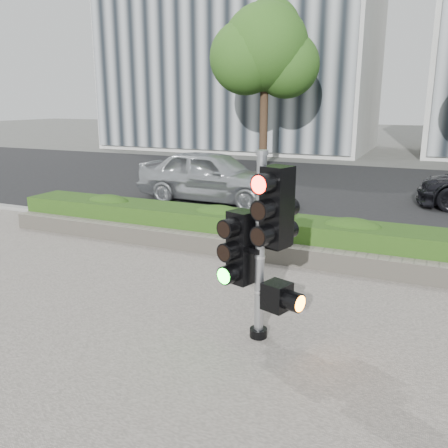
% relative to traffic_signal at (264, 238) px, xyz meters
% --- Properties ---
extents(ground, '(120.00, 120.00, 0.00)m').
position_rel_traffic_signal_xyz_m(ground, '(-1.00, 0.93, -1.32)').
color(ground, '#51514C').
rests_on(ground, ground).
extents(sidewalk, '(16.00, 11.00, 0.03)m').
position_rel_traffic_signal_xyz_m(sidewalk, '(-1.00, -1.57, -1.31)').
color(sidewalk, '#9E9389').
rests_on(sidewalk, ground).
extents(road, '(60.00, 13.00, 0.02)m').
position_rel_traffic_signal_xyz_m(road, '(-1.00, 10.93, -1.31)').
color(road, black).
rests_on(road, ground).
extents(curb, '(60.00, 0.25, 0.12)m').
position_rel_traffic_signal_xyz_m(curb, '(-1.00, 4.08, -1.26)').
color(curb, gray).
rests_on(curb, ground).
extents(stone_wall, '(12.00, 0.32, 0.34)m').
position_rel_traffic_signal_xyz_m(stone_wall, '(-1.00, 2.83, -1.12)').
color(stone_wall, gray).
rests_on(stone_wall, sidewalk).
extents(hedge, '(12.00, 1.00, 0.68)m').
position_rel_traffic_signal_xyz_m(hedge, '(-1.00, 3.48, -0.95)').
color(hedge, '#487624').
rests_on(hedge, sidewalk).
extents(building_left, '(16.00, 9.00, 15.00)m').
position_rel_traffic_signal_xyz_m(building_left, '(-10.00, 23.93, 6.18)').
color(building_left, '#B7B7B2').
rests_on(building_left, ground).
extents(tree_left, '(4.61, 4.03, 7.34)m').
position_rel_traffic_signal_xyz_m(tree_left, '(-5.52, 15.49, 3.72)').
color(tree_left, black).
rests_on(tree_left, ground).
extents(traffic_signal, '(0.86, 0.71, 2.34)m').
position_rel_traffic_signal_xyz_m(traffic_signal, '(0.00, 0.00, 0.00)').
color(traffic_signal, black).
rests_on(traffic_signal, sidewalk).
extents(car_silver, '(4.53, 1.94, 1.53)m').
position_rel_traffic_signal_xyz_m(car_silver, '(-4.21, 7.35, -0.54)').
color(car_silver, '#B7BBBF').
rests_on(car_silver, road).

